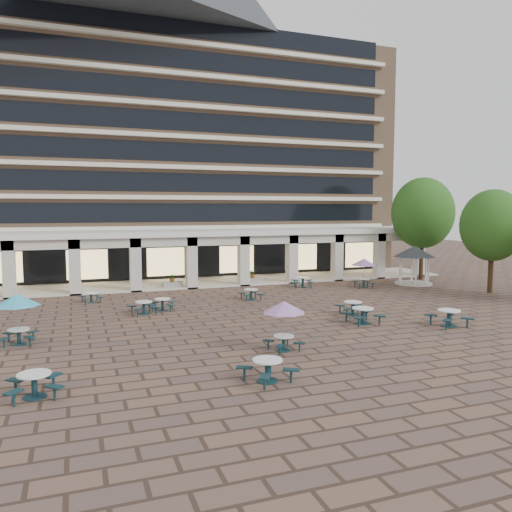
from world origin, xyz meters
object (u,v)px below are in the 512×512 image
object	(u,v)px
picnic_table_2	(363,314)
planter_left	(173,282)
picnic_table_1	(268,368)
picnic_table_0	(34,383)
planter_right	(253,278)
gazebo	(414,256)

from	to	relation	value
picnic_table_2	planter_left	distance (m)	17.03
picnic_table_1	picnic_table_2	xyz separation A→B (m)	(8.03, 6.64, 0.03)
planter_left	picnic_table_1	bearing A→B (deg)	-91.91
picnic_table_0	picnic_table_2	xyz separation A→B (m)	(15.66, 5.44, 0.04)
picnic_table_2	planter_right	xyz separation A→B (m)	(-0.72, 15.39, 0.00)
picnic_table_1	gazebo	bearing A→B (deg)	25.10
picnic_table_1	picnic_table_2	world-z (taller)	picnic_table_2
picnic_table_0	planter_left	distance (m)	22.45
picnic_table_2	planter_right	size ratio (longest dim) A/B	1.28
picnic_table_0	planter_right	distance (m)	25.64
picnic_table_0	gazebo	xyz separation A→B (m)	(27.19, 16.22, 1.84)
gazebo	planter_left	bearing A→B (deg)	166.24
planter_right	picnic_table_0	bearing A→B (deg)	-125.65
picnic_table_1	gazebo	size ratio (longest dim) A/B	0.64
picnic_table_2	planter_left	xyz separation A→B (m)	(-7.30, 15.39, -0.04)
gazebo	planter_left	size ratio (longest dim) A/B	2.20
picnic_table_1	picnic_table_0	bearing A→B (deg)	154.49
picnic_table_2	planter_left	bearing A→B (deg)	115.52
picnic_table_1	planter_right	distance (m)	23.21
picnic_table_0	picnic_table_2	bearing A→B (deg)	15.75
planter_left	planter_right	size ratio (longest dim) A/B	1.00
picnic_table_0	gazebo	size ratio (longest dim) A/B	0.56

